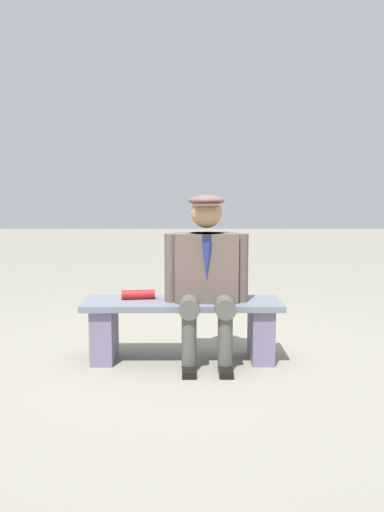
# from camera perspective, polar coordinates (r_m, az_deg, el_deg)

# --- Properties ---
(ground_plane) EXTENTS (30.00, 30.00, 0.00)m
(ground_plane) POSITION_cam_1_polar(r_m,az_deg,el_deg) (4.10, -1.04, -11.48)
(ground_plane) COLOR gray
(bench) EXTENTS (1.53, 0.45, 0.47)m
(bench) POSITION_cam_1_polar(r_m,az_deg,el_deg) (4.02, -1.05, -7.42)
(bench) COLOR slate
(bench) RESTS_ON ground
(seated_man) EXTENTS (0.65, 0.58, 1.29)m
(seated_man) POSITION_cam_1_polar(r_m,az_deg,el_deg) (3.88, 1.62, -1.62)
(seated_man) COLOR brown
(seated_man) RESTS_ON ground
(rolled_magazine) EXTENTS (0.27, 0.11, 0.07)m
(rolled_magazine) POSITION_cam_1_polar(r_m,az_deg,el_deg) (4.05, -6.03, -4.30)
(rolled_magazine) COLOR #B21E1E
(rolled_magazine) RESTS_ON bench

